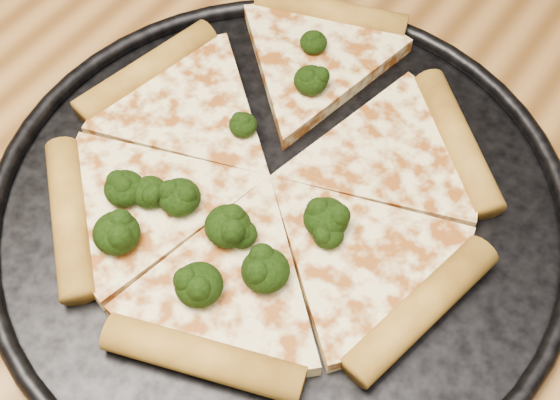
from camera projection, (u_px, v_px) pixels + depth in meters
The scene contains 4 objects.
dining_table at pixel (261, 235), 0.64m from camera, with size 1.20×0.90×0.75m.
pizza_pan at pixel (280, 206), 0.54m from camera, with size 0.41×0.41×0.02m.
pizza at pixel (272, 172), 0.54m from camera, with size 0.32×0.36×0.02m.
broccoli_florets at pixel (224, 208), 0.51m from camera, with size 0.16×0.24×0.02m.
Camera 1 is at (0.21, -0.26, 1.21)m, focal length 49.79 mm.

